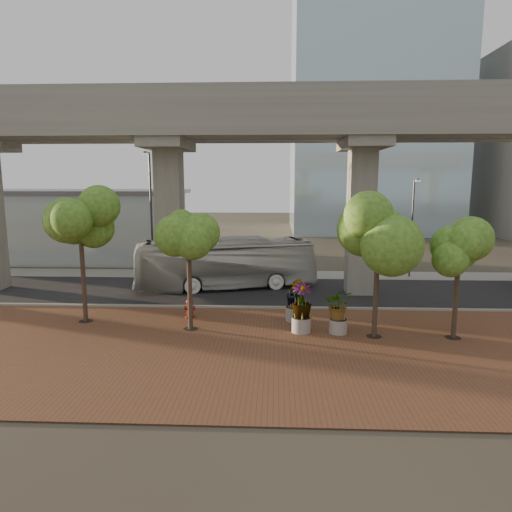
{
  "coord_description": "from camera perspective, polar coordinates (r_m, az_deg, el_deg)",
  "views": [
    {
      "loc": [
        0.76,
        -26.65,
        7.01
      ],
      "look_at": [
        -0.46,
        0.5,
        2.6
      ],
      "focal_mm": 32.0,
      "sensor_mm": 36.0,
      "label": 1
    }
  ],
  "objects": [
    {
      "name": "transit_viaduct",
      "position": [
        28.66,
        1.08,
        9.76
      ],
      "size": [
        72.0,
        5.6,
        12.4
      ],
      "color": "gray",
      "rests_on": "ground"
    },
    {
      "name": "street_tree_near_east",
      "position": [
        20.76,
        15.04,
        2.55
      ],
      "size": [
        3.98,
        3.98,
        6.49
      ],
      "color": "#4D3C2C",
      "rests_on": "ground"
    },
    {
      "name": "station_pavilion",
      "position": [
        47.58,
        -23.35,
        3.88
      ],
      "size": [
        23.0,
        13.0,
        6.3
      ],
      "color": "#A5B6BC",
      "rests_on": "ground"
    },
    {
      "name": "brick_plaza",
      "position": [
        19.93,
        0.24,
        -11.29
      ],
      "size": [
        70.0,
        13.0,
        0.06
      ],
      "primitive_type": "cube",
      "color": "brown",
      "rests_on": "ground"
    },
    {
      "name": "curb_strip",
      "position": [
        25.62,
        0.79,
        -6.49
      ],
      "size": [
        70.0,
        0.25,
        0.16
      ],
      "primitive_type": "cube",
      "color": "gray",
      "rests_on": "ground"
    },
    {
      "name": "street_tree_far_east",
      "position": [
        21.9,
        24.04,
        0.19
      ],
      "size": [
        3.07,
        3.07,
        5.24
      ],
      "color": "#4D3C2C",
      "rests_on": "ground"
    },
    {
      "name": "planter_right",
      "position": [
        21.4,
        5.72,
        -5.81
      ],
      "size": [
        2.19,
        2.19,
        2.34
      ],
      "color": "#A5A195",
      "rests_on": "ground"
    },
    {
      "name": "streetlamp_west",
      "position": [
        34.52,
        -13.04,
        6.16
      ],
      "size": [
        0.45,
        1.32,
        9.12
      ],
      "color": "#2A2B2F",
      "rests_on": "ground"
    },
    {
      "name": "street_tree_near_west",
      "position": [
        21.37,
        -8.45,
        3.09
      ],
      "size": [
        2.99,
        2.99,
        6.1
      ],
      "color": "#4D3C2C",
      "rests_on": "ground"
    },
    {
      "name": "streetlamp_east",
      "position": [
        35.28,
        18.99,
        4.18
      ],
      "size": [
        0.36,
        1.05,
        7.23
      ],
      "color": "#303036",
      "rests_on": "ground"
    },
    {
      "name": "asphalt_road",
      "position": [
        29.5,
        1.04,
        -4.5
      ],
      "size": [
        90.0,
        8.0,
        0.04
      ],
      "primitive_type": "cube",
      "color": "black",
      "rests_on": "ground"
    },
    {
      "name": "planter_front",
      "position": [
        21.55,
        10.29,
        -6.28
      ],
      "size": [
        1.87,
        1.87,
        2.06
      ],
      "color": "#AAA299",
      "rests_on": "ground"
    },
    {
      "name": "transit_bus",
      "position": [
        30.26,
        -3.83,
        -1.0
      ],
      "size": [
        12.21,
        5.76,
        3.31
      ],
      "primitive_type": "imported",
      "rotation": [
        0.0,
        0.0,
        1.83
      ],
      "color": "silver",
      "rests_on": "ground"
    },
    {
      "name": "planter_left",
      "position": [
        23.16,
        4.81,
        -4.87
      ],
      "size": [
        1.99,
        1.99,
        2.19
      ],
      "color": "#A9A399",
      "rests_on": "ground"
    },
    {
      "name": "far_sidewalk",
      "position": [
        34.86,
        1.28,
        -2.34
      ],
      "size": [
        90.0,
        3.0,
        0.06
      ],
      "primitive_type": "cube",
      "color": "gray",
      "rests_on": "ground"
    },
    {
      "name": "fire_hydrant",
      "position": [
        23.99,
        -8.3,
        -6.45
      ],
      "size": [
        0.54,
        0.48,
        1.07
      ],
      "color": "maroon",
      "rests_on": "ground"
    },
    {
      "name": "ground",
      "position": [
        27.57,
        0.92,
        -5.52
      ],
      "size": [
        160.0,
        160.0,
        0.0
      ],
      "primitive_type": "plane",
      "color": "#383128",
      "rests_on": "ground"
    },
    {
      "name": "street_tree_far_west",
      "position": [
        23.93,
        -21.15,
        3.86
      ],
      "size": [
        3.62,
        3.62,
        6.65
      ],
      "color": "#4D3C2C",
      "rests_on": "ground"
    }
  ]
}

